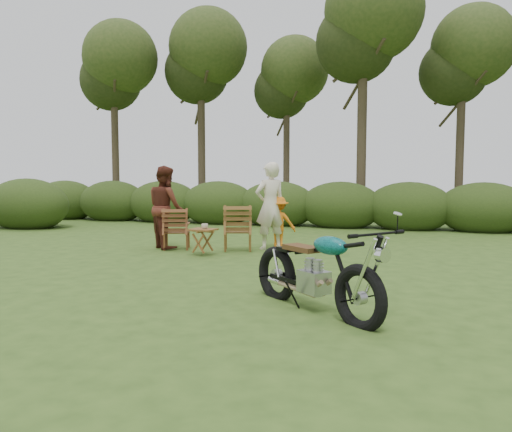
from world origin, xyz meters
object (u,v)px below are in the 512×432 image
(adult_b, at_px, (166,248))
(adult_a, at_px, (270,249))
(child, at_px, (279,248))
(lawn_chair_right, at_px, (238,250))
(side_table, at_px, (203,242))
(motorcycle, at_px, (313,310))
(lawn_chair_left, at_px, (177,249))
(cup, at_px, (205,226))

(adult_b, bearing_deg, adult_a, -124.44)
(adult_a, bearing_deg, child, -170.25)
(lawn_chair_right, bearing_deg, adult_b, -13.57)
(adult_a, distance_m, child, 0.23)
(adult_a, bearing_deg, lawn_chair_right, -9.55)
(side_table, bearing_deg, child, 49.25)
(motorcycle, distance_m, adult_a, 4.85)
(lawn_chair_left, relative_size, adult_a, 0.47)
(lawn_chair_left, xyz_separation_m, adult_b, (-0.29, 0.08, 0.00))
(lawn_chair_right, height_order, cup, cup)
(lawn_chair_right, relative_size, child, 0.85)
(adult_a, bearing_deg, cup, 8.76)
(lawn_chair_right, bearing_deg, child, -162.61)
(lawn_chair_right, distance_m, cup, 1.08)
(lawn_chair_left, height_order, cup, cup)
(lawn_chair_right, height_order, adult_b, adult_b)
(motorcycle, height_order, adult_b, adult_b)
(adult_a, height_order, child, adult_a)
(side_table, distance_m, adult_a, 1.61)
(adult_a, bearing_deg, side_table, 7.70)
(cup, bearing_deg, adult_b, 150.80)
(child, bearing_deg, adult_b, 6.94)
(side_table, bearing_deg, cup, 5.49)
(cup, relative_size, child, 0.12)
(lawn_chair_left, height_order, child, child)
(adult_a, height_order, adult_b, adult_a)
(lawn_chair_right, height_order, child, child)
(adult_a, distance_m, adult_b, 2.26)
(lawn_chair_left, relative_size, cup, 6.65)
(motorcycle, distance_m, adult_b, 5.65)
(adult_b, bearing_deg, lawn_chair_right, -132.42)
(lawn_chair_right, distance_m, adult_b, 1.61)
(motorcycle, xyz_separation_m, adult_a, (-1.81, 4.50, 0.00))
(adult_a, bearing_deg, lawn_chair_left, -23.84)
(motorcycle, relative_size, cup, 15.93)
(side_table, xyz_separation_m, cup, (0.04, 0.00, 0.32))
(side_table, distance_m, cup, 0.32)
(side_table, bearing_deg, lawn_chair_right, 61.96)
(side_table, height_order, adult_a, adult_a)
(lawn_chair_right, xyz_separation_m, adult_b, (-1.60, -0.15, 0.00))
(lawn_chair_right, xyz_separation_m, adult_a, (0.60, 0.37, 0.00))
(motorcycle, distance_m, lawn_chair_right, 4.78)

